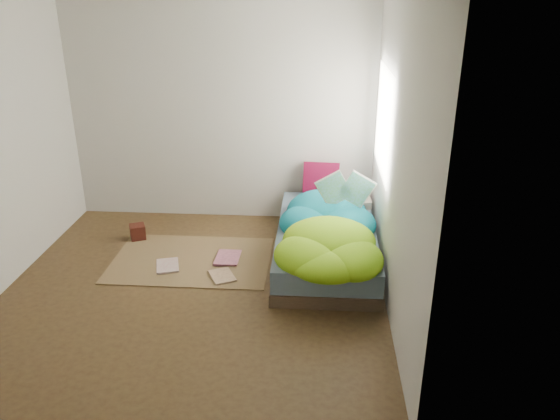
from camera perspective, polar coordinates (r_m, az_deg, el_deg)
The scene contains 12 objects.
ground at distance 5.20m, azimuth -8.91°, elevation -8.11°, with size 3.50×3.50×0.00m, color #3E2918.
room_walls at distance 4.59m, azimuth -9.96°, elevation 9.64°, with size 3.54×3.54×2.62m.
bed at distance 5.63m, azimuth 4.81°, elevation -3.40°, with size 1.00×2.00×0.34m.
duvet at distance 5.29m, azimuth 4.94°, elevation -1.12°, with size 0.96×1.84×0.34m, color #085D7B, non-canonical shape.
rug at distance 5.69m, azimuth -9.21°, elevation -5.16°, with size 1.60×1.10×0.01m, color brown.
pillow_floral at distance 6.11m, azimuth 6.91°, elevation 1.03°, with size 0.52×0.32×0.12m, color white.
pillow_magenta at distance 6.28m, azimuth 4.32°, elevation 3.14°, with size 0.41×0.13×0.41m, color #4F0517.
open_book at distance 5.45m, azimuth 6.91°, elevation 3.12°, with size 0.48×0.10×0.29m, color #2D832A, non-canonical shape.
wooden_box at distance 6.23m, azimuth -14.65°, elevation -2.21°, with size 0.16×0.16×0.16m, color black.
floor_book_a at distance 5.59m, azimuth -12.78°, elevation -5.82°, with size 0.22×0.30×0.02m, color beige.
floor_book_b at distance 5.65m, azimuth -6.73°, elevation -4.96°, with size 0.25×0.33×0.03m, color #C4718B.
floor_book_c at distance 5.30m, azimuth -7.15°, elevation -7.08°, with size 0.21×0.28×0.02m, color tan.
Camera 1 is at (1.11, -4.34, 2.64)m, focal length 35.00 mm.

